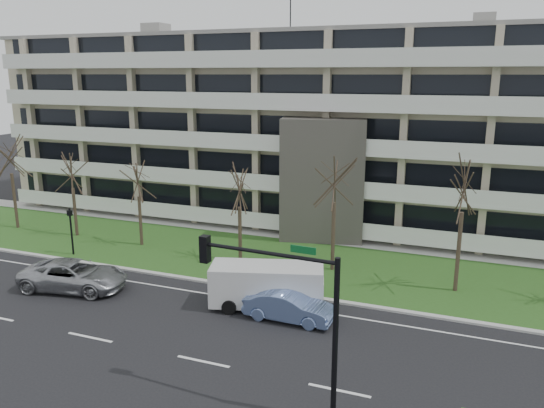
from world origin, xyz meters
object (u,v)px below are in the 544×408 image
at_px(silver_pickup, 74,275).
at_px(traffic_signal, 287,305).
at_px(white_van, 268,282).
at_px(blue_sedan, 289,306).
at_px(pedestrian_signal, 71,225).

height_order(silver_pickup, traffic_signal, traffic_signal).
bearing_deg(white_van, traffic_signal, -80.39).
relative_size(blue_sedan, white_van, 0.72).
height_order(silver_pickup, pedestrian_signal, pedestrian_signal).
relative_size(silver_pickup, blue_sedan, 1.34).
bearing_deg(white_van, pedestrian_signal, 153.24).
xyz_separation_m(white_van, traffic_signal, (3.83, -7.93, 2.75)).
bearing_deg(pedestrian_signal, silver_pickup, -38.27).
xyz_separation_m(silver_pickup, white_van, (11.25, 1.81, 0.53)).
height_order(silver_pickup, blue_sedan, silver_pickup).
height_order(white_van, pedestrian_signal, pedestrian_signal).
bearing_deg(traffic_signal, silver_pickup, 161.13).
xyz_separation_m(blue_sedan, white_van, (-1.52, 1.09, 0.63)).
bearing_deg(traffic_signal, white_van, 118.99).
xyz_separation_m(blue_sedan, traffic_signal, (2.31, -6.83, 3.38)).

